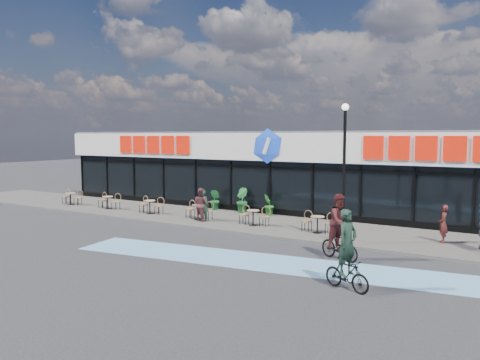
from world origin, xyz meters
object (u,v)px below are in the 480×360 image
(potted_plant_left, at_px, (215,200))
(cyclist_a, at_px, (347,259))
(potted_plant_mid, at_px, (242,200))
(potted_plant_right, at_px, (269,205))
(cyclist_b, at_px, (340,231))
(pedestrian_a, at_px, (443,224))
(bistro_set_0, at_px, (72,197))
(lamp_post, at_px, (344,162))
(patron_right, at_px, (201,204))
(patron_left, at_px, (203,205))

(potted_plant_left, height_order, cyclist_a, cyclist_a)
(potted_plant_mid, height_order, potted_plant_right, potted_plant_mid)
(potted_plant_left, xyz_separation_m, cyclist_b, (9.61, -6.39, 0.35))
(potted_plant_right, xyz_separation_m, pedestrian_a, (8.91, -2.10, 0.19))
(potted_plant_mid, bearing_deg, bistro_set_0, -164.79)
(potted_plant_left, relative_size, pedestrian_a, 0.78)
(lamp_post, height_order, potted_plant_right, lamp_post)
(patron_right, relative_size, pedestrian_a, 1.08)
(bistro_set_0, relative_size, cyclist_b, 0.66)
(bistro_set_0, height_order, patron_right, patron_right)
(cyclist_b, bearing_deg, patron_left, 158.12)
(potted_plant_right, bearing_deg, patron_right, -123.97)
(patron_right, bearing_deg, patron_left, -127.58)
(potted_plant_mid, relative_size, patron_left, 0.88)
(patron_left, relative_size, cyclist_b, 0.67)
(potted_plant_left, distance_m, potted_plant_right, 3.45)
(lamp_post, relative_size, bistro_set_0, 3.57)
(lamp_post, distance_m, pedestrian_a, 4.71)
(bistro_set_0, bearing_deg, cyclist_a, -18.48)
(potted_plant_mid, relative_size, patron_right, 0.83)
(bistro_set_0, relative_size, patron_right, 0.93)
(bistro_set_0, bearing_deg, cyclist_b, -11.04)
(cyclist_a, bearing_deg, potted_plant_right, 128.24)
(potted_plant_left, distance_m, cyclist_a, 14.37)
(lamp_post, bearing_deg, patron_right, 172.24)
(potted_plant_right, distance_m, cyclist_b, 8.90)
(lamp_post, xyz_separation_m, potted_plant_right, (-5.53, 4.25, -2.67))
(potted_plant_left, height_order, potted_plant_right, potted_plant_left)
(patron_right, relative_size, cyclist_b, 0.70)
(potted_plant_left, height_order, pedestrian_a, pedestrian_a)
(patron_left, xyz_separation_m, cyclist_a, (9.49, -6.30, 0.03))
(cyclist_a, bearing_deg, potted_plant_mid, 134.06)
(lamp_post, height_order, pedestrian_a, lamp_post)
(patron_right, distance_m, cyclist_b, 8.92)
(potted_plant_left, xyz_separation_m, potted_plant_right, (3.45, 0.03, -0.03))
(bistro_set_0, relative_size, pedestrian_a, 1.01)
(potted_plant_right, height_order, patron_left, patron_left)
(potted_plant_mid, bearing_deg, patron_right, -97.09)
(lamp_post, bearing_deg, patron_left, 171.57)
(lamp_post, height_order, potted_plant_mid, lamp_post)
(pedestrian_a, bearing_deg, potted_plant_left, -116.74)
(bistro_set_0, bearing_deg, potted_plant_mid, 15.21)
(cyclist_b, bearing_deg, pedestrian_a, 57.47)
(bistro_set_0, height_order, potted_plant_right, potted_plant_right)
(patron_left, bearing_deg, potted_plant_right, -132.46)
(bistro_set_0, bearing_deg, lamp_post, -4.58)
(lamp_post, xyz_separation_m, cyclist_a, (1.89, -5.17, -2.44))
(patron_left, xyz_separation_m, pedestrian_a, (10.98, 1.02, -0.02))
(lamp_post, height_order, patron_right, lamp_post)
(potted_plant_mid, bearing_deg, lamp_post, -30.61)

